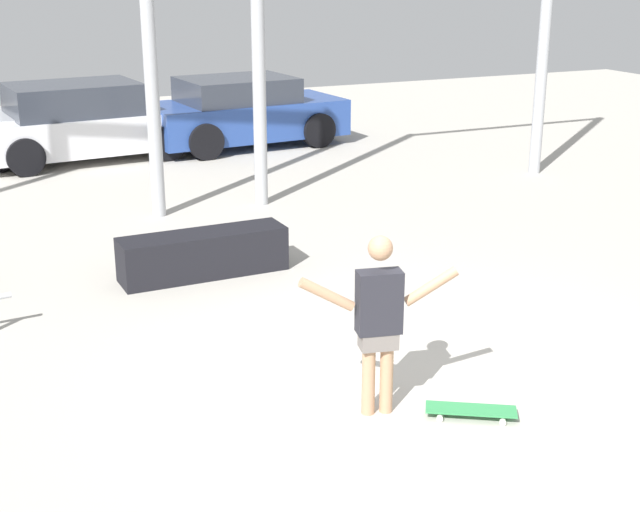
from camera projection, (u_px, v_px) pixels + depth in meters
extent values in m
plane|color=#B2ADA3|center=(416.00, 373.00, 8.18)|extent=(36.00, 36.00, 0.00)
cylinder|color=tan|center=(369.00, 373.00, 7.34)|extent=(0.11, 0.11, 0.73)
cylinder|color=tan|center=(387.00, 372.00, 7.37)|extent=(0.11, 0.11, 0.73)
cube|color=slate|center=(378.00, 339.00, 7.26)|extent=(0.34, 0.23, 0.16)
cube|color=#26262D|center=(379.00, 302.00, 7.16)|extent=(0.39, 0.25, 0.53)
sphere|color=tan|center=(380.00, 248.00, 7.01)|extent=(0.20, 0.20, 0.20)
cylinder|color=tan|center=(327.00, 294.00, 7.04)|extent=(0.47, 0.18, 0.31)
cylinder|color=tan|center=(431.00, 286.00, 7.21)|extent=(0.47, 0.18, 0.31)
cube|color=#338C4C|center=(471.00, 409.00, 7.37)|extent=(0.75, 0.57, 0.01)
cylinder|color=silver|center=(501.00, 410.00, 7.45)|extent=(0.06, 0.06, 0.05)
cylinder|color=silver|center=(503.00, 422.00, 7.25)|extent=(0.06, 0.06, 0.05)
cylinder|color=silver|center=(440.00, 406.00, 7.51)|extent=(0.06, 0.06, 0.05)
cylinder|color=silver|center=(440.00, 418.00, 7.31)|extent=(0.06, 0.06, 0.05)
cube|color=black|center=(203.00, 254.00, 10.62)|extent=(2.01, 0.58, 0.53)
cube|color=white|center=(85.00, 132.00, 16.76)|extent=(4.34, 2.15, 0.68)
cube|color=#2D333D|center=(73.00, 99.00, 16.48)|extent=(2.44, 1.84, 0.57)
cylinder|color=black|center=(138.00, 128.00, 18.15)|extent=(0.69, 0.28, 0.67)
cylinder|color=black|center=(167.00, 143.00, 16.71)|extent=(0.69, 0.28, 0.67)
cylinder|color=black|center=(6.00, 140.00, 16.94)|extent=(0.69, 0.28, 0.67)
cylinder|color=black|center=(25.00, 157.00, 15.50)|extent=(0.69, 0.28, 0.67)
cube|color=#284793|center=(245.00, 119.00, 17.99)|extent=(4.06, 2.12, 0.71)
cube|color=#2D333D|center=(237.00, 90.00, 17.73)|extent=(2.29, 1.83, 0.48)
cylinder|color=black|center=(279.00, 117.00, 19.34)|extent=(0.71, 0.28, 0.69)
cylinder|color=black|center=(318.00, 130.00, 17.88)|extent=(0.71, 0.28, 0.69)
cylinder|color=black|center=(173.00, 127.00, 18.22)|extent=(0.71, 0.28, 0.69)
cylinder|color=black|center=(205.00, 142.00, 16.76)|extent=(0.71, 0.28, 0.69)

